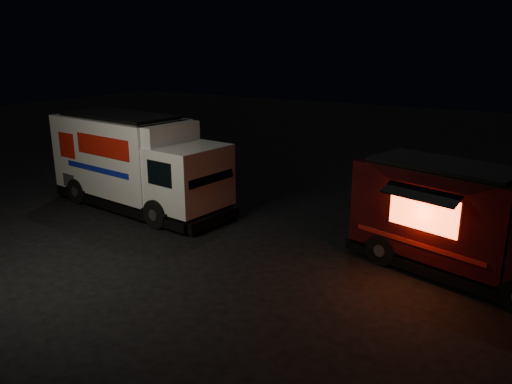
{
  "coord_description": "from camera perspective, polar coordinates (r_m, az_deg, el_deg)",
  "views": [
    {
      "loc": [
        9.1,
        -10.97,
        5.95
      ],
      "look_at": [
        1.16,
        2.0,
        1.46
      ],
      "focal_mm": 35.0,
      "sensor_mm": 36.0,
      "label": 1
    }
  ],
  "objects": [
    {
      "name": "ground",
      "position": [
        15.44,
        -7.63,
        -6.37
      ],
      "size": [
        80.0,
        80.0,
        0.0
      ],
      "primitive_type": "plane",
      "color": "black",
      "rests_on": "ground"
    },
    {
      "name": "red_truck",
      "position": [
        14.2,
        23.3,
        -3.31
      ],
      "size": [
        6.73,
        3.95,
        2.95
      ],
      "primitive_type": null,
      "rotation": [
        0.0,
        0.0,
        -0.27
      ],
      "color": "#3D0D0B",
      "rests_on": "ground"
    },
    {
      "name": "white_truck",
      "position": [
        19.1,
        -13.2,
        3.27
      ],
      "size": [
        7.92,
        3.44,
        3.48
      ],
      "primitive_type": null,
      "rotation": [
        0.0,
        0.0,
        -0.11
      ],
      "color": "silver",
      "rests_on": "ground"
    }
  ]
}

